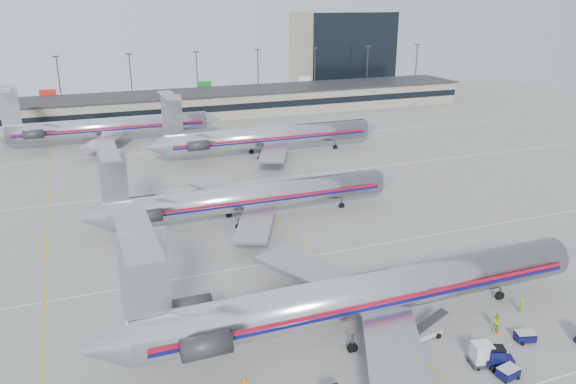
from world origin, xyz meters
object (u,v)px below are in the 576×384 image
tug_center (497,358)px  belt_loader (424,332)px  jet_foreground (362,295)px  jet_second_row (247,198)px  uld_container (482,354)px

tug_center → belt_loader: belt_loader is taller
jet_foreground → belt_loader: jet_foreground is taller
tug_center → jet_second_row: bearing=127.0°
tug_center → uld_container: size_ratio=1.21×
jet_second_row → belt_loader: jet_second_row is taller
tug_center → uld_container: uld_container is taller
jet_second_row → uld_container: size_ratio=20.72×
tug_center → jet_foreground: bearing=155.4°
jet_foreground → jet_second_row: 29.65m
jet_second_row → uld_container: bearing=-77.3°
jet_second_row → belt_loader: size_ratio=10.40×
tug_center → belt_loader: size_ratio=0.61×
jet_foreground → belt_loader: 6.52m
jet_foreground → uld_container: bearing=-49.1°
uld_container → jet_foreground: bearing=144.6°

